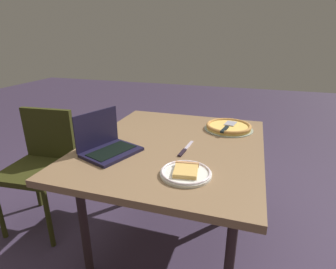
# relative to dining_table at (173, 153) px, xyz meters

# --- Properties ---
(ground_plane) EXTENTS (12.00, 12.00, 0.00)m
(ground_plane) POSITION_rel_dining_table_xyz_m (0.00, 0.00, -0.68)
(ground_plane) COLOR #3A2E45
(dining_table) EXTENTS (1.26, 1.07, 0.75)m
(dining_table) POSITION_rel_dining_table_xyz_m (0.00, 0.00, 0.00)
(dining_table) COLOR olive
(dining_table) RESTS_ON ground_plane
(laptop) EXTENTS (0.36, 0.32, 0.23)m
(laptop) POSITION_rel_dining_table_xyz_m (0.23, -0.33, 0.11)
(laptop) COLOR black
(laptop) RESTS_ON dining_table
(pizza_plate) EXTENTS (0.25, 0.25, 0.04)m
(pizza_plate) POSITION_rel_dining_table_xyz_m (0.35, 0.17, 0.08)
(pizza_plate) COLOR white
(pizza_plate) RESTS_ON dining_table
(pizza_tray) EXTENTS (0.34, 0.34, 0.04)m
(pizza_tray) POSITION_rel_dining_table_xyz_m (-0.37, 0.30, 0.08)
(pizza_tray) COLOR #9BA998
(pizza_tray) RESTS_ON dining_table
(table_knife) EXTENTS (0.24, 0.04, 0.01)m
(table_knife) POSITION_rel_dining_table_xyz_m (0.08, 0.09, 0.07)
(table_knife) COLOR silver
(table_knife) RESTS_ON dining_table
(chair_near) EXTENTS (0.47, 0.47, 0.87)m
(chair_near) POSITION_rel_dining_table_xyz_m (0.05, -1.00, -0.17)
(chair_near) COLOR #313211
(chair_near) RESTS_ON ground_plane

